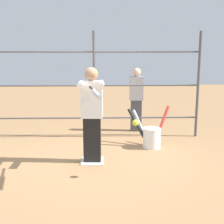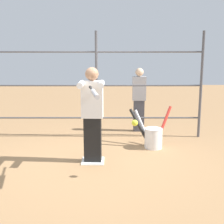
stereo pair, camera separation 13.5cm
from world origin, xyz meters
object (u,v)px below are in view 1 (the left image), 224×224
(batter, at_px, (92,112))
(bat_bucket, at_px, (151,136))
(bystander_behind_fence, at_px, (136,99))
(softball_in_flight, at_px, (136,123))
(baseball_bat_swinging, at_px, (95,93))

(batter, bearing_deg, bat_bucket, -144.92)
(bat_bucket, distance_m, bystander_behind_fence, 1.45)
(batter, height_order, softball_in_flight, batter)
(softball_in_flight, distance_m, bat_bucket, 1.78)
(baseball_bat_swinging, height_order, bat_bucket, baseball_bat_swinging)
(batter, xyz_separation_m, bystander_behind_fence, (-1.00, -2.15, -0.11))
(batter, xyz_separation_m, softball_in_flight, (-0.69, 0.75, -0.01))
(softball_in_flight, distance_m, bystander_behind_fence, 2.92)
(softball_in_flight, xyz_separation_m, bat_bucket, (-0.49, -1.58, -0.66))
(batter, height_order, baseball_bat_swinging, batter)
(bystander_behind_fence, bearing_deg, bat_bucket, 97.58)
(softball_in_flight, bearing_deg, batter, -47.67)
(baseball_bat_swinging, height_order, bystander_behind_fence, bystander_behind_fence)
(baseball_bat_swinging, xyz_separation_m, bystander_behind_fence, (-0.91, -3.08, -0.58))
(softball_in_flight, xyz_separation_m, bystander_behind_fence, (-0.31, -2.90, -0.10))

